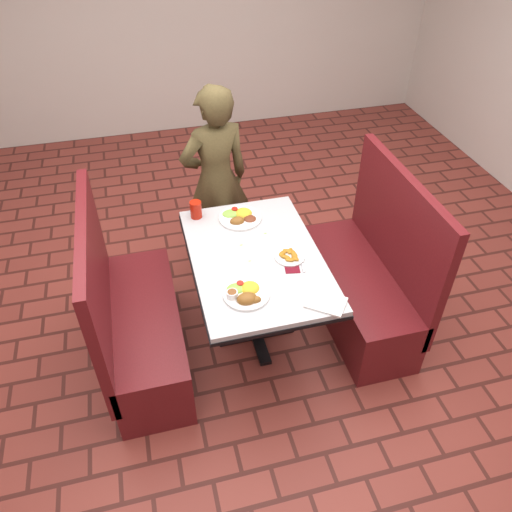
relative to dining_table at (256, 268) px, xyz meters
name	(u,v)px	position (x,y,z in m)	size (l,w,h in m)	color
room	(256,69)	(0.00, 0.00, 1.26)	(7.00, 7.04, 2.82)	brown
dining_table	(256,268)	(0.00, 0.00, 0.00)	(0.81, 1.21, 0.75)	silver
booth_bench_left	(137,325)	(-0.80, 0.00, -0.32)	(0.47, 1.20, 1.17)	maroon
booth_bench_right	(365,283)	(0.80, 0.00, -0.32)	(0.47, 1.20, 1.17)	maroon
diner_person	(216,181)	(-0.07, 0.94, 0.10)	(0.55, 0.36, 1.50)	brown
near_dinner_plate	(246,292)	(-0.15, -0.33, 0.13)	(0.27, 0.27, 0.08)	white
far_dinner_plate	(240,215)	(-0.01, 0.42, 0.12)	(0.29, 0.29, 0.07)	white
plantain_plate	(290,256)	(0.20, -0.07, 0.11)	(0.19, 0.19, 0.03)	white
maroon_napkin	(292,268)	(0.18, -0.17, 0.10)	(0.09, 0.09, 0.00)	#5F0E1A
spoon_utensil	(302,264)	(0.25, -0.15, 0.10)	(0.01, 0.14, 0.00)	silver
red_tumbler	(196,210)	(-0.29, 0.51, 0.16)	(0.08, 0.08, 0.12)	#B21A0B
paper_napkin	(326,303)	(0.28, -0.50, 0.10)	(0.21, 0.16, 0.01)	white
knife_utensil	(254,293)	(-0.10, -0.33, 0.11)	(0.01, 0.17, 0.00)	silver
fork_utensil	(261,294)	(-0.06, -0.34, 0.11)	(0.01, 0.16, 0.00)	silver
lettuce_shreds	(260,249)	(0.04, 0.06, 0.10)	(0.28, 0.32, 0.00)	#97D053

